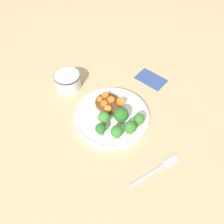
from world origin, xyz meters
The scene contains 18 objects.
ground_plane centered at (0.00, 0.00, 0.00)m, with size 4.00×4.00×0.00m, color tan.
plate centered at (0.00, 0.00, 0.01)m, with size 0.25×0.25×0.02m.
dip_bowl centered at (0.22, 0.04, 0.03)m, with size 0.10×0.10×0.06m.
stew_mound centered at (0.04, -0.01, 0.03)m, with size 0.10×0.09×0.03m, color #5B3319.
broccoli_floret_0 centered at (-0.04, -0.01, 0.05)m, with size 0.05×0.05×0.06m.
broccoli_floret_1 centered at (-0.09, 0.00, 0.04)m, with size 0.04×0.04×0.05m.
broccoli_floret_2 centered at (-0.04, 0.08, 0.05)m, with size 0.03×0.03×0.05m.
broccoli_floret_3 centered at (-0.01, 0.04, 0.05)m, with size 0.04×0.04×0.05m.
broccoli_floret_4 centered at (-0.08, 0.04, 0.04)m, with size 0.04×0.04×0.05m.
broccoli_floret_5 centered at (-0.08, -0.04, 0.04)m, with size 0.04×0.04×0.05m.
carrot_slice_0 centered at (0.07, -0.02, 0.04)m, with size 0.02×0.02×0.01m, color orange.
carrot_slice_1 centered at (0.01, -0.04, 0.04)m, with size 0.03×0.03×0.01m, color orange.
carrot_slice_2 centered at (0.01, 0.01, 0.04)m, with size 0.02×0.02×0.01m, color orange.
carrot_slice_3 centered at (0.06, 0.01, 0.04)m, with size 0.02×0.02×0.01m, color orange.
carrot_slice_4 centered at (0.04, -0.02, 0.04)m, with size 0.03×0.03×0.01m, color orange.
carrot_slice_5 centered at (0.04, 0.01, 0.04)m, with size 0.02×0.02×0.01m, color orange.
fork centered at (-0.23, 0.00, 0.00)m, with size 0.04×0.17×0.01m.
napkin centered at (0.05, -0.23, 0.00)m, with size 0.13×0.09×0.01m.
Camera 1 is at (-0.35, 0.27, 0.60)m, focal length 35.00 mm.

